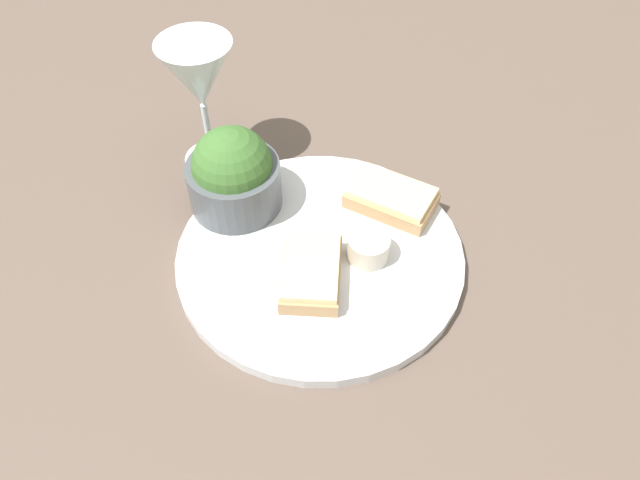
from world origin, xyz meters
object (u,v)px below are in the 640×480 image
at_px(salad_bowl, 233,175).
at_px(wine_glass, 199,79).
at_px(sauce_ramekin, 368,247).
at_px(cheese_toast_near, 311,272).
at_px(cheese_toast_far, 391,198).

relative_size(salad_bowl, wine_glass, 0.64).
distance_m(salad_bowl, sauce_ramekin, 0.17).
bearing_deg(sauce_ramekin, wine_glass, -160.77).
bearing_deg(wine_glass, sauce_ramekin, 19.23).
relative_size(salad_bowl, cheese_toast_near, 0.94).
bearing_deg(salad_bowl, cheese_toast_near, 9.55).
bearing_deg(cheese_toast_near, wine_glass, -176.13).
height_order(cheese_toast_near, cheese_toast_far, same).
bearing_deg(wine_glass, salad_bowl, -4.24).
distance_m(salad_bowl, cheese_toast_near, 0.15).
xyz_separation_m(salad_bowl, wine_glass, (-0.10, 0.01, 0.06)).
xyz_separation_m(cheese_toast_near, cheese_toast_far, (-0.05, 0.13, 0.00)).
distance_m(sauce_ramekin, wine_glass, 0.28).
bearing_deg(cheese_toast_far, cheese_toast_near, -68.59).
bearing_deg(cheese_toast_far, salad_bowl, -120.14).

